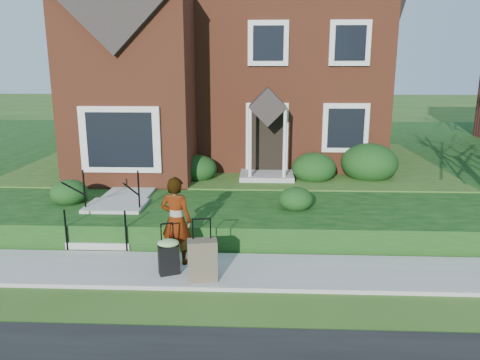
# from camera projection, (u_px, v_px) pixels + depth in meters

# --- Properties ---
(ground) EXTENTS (120.00, 120.00, 0.00)m
(ground) POSITION_uv_depth(u_px,v_px,m) (208.00, 272.00, 9.17)
(ground) COLOR #2D5119
(ground) RESTS_ON ground
(sidewalk) EXTENTS (60.00, 1.60, 0.08)m
(sidewalk) POSITION_uv_depth(u_px,v_px,m) (208.00, 271.00, 9.17)
(sidewalk) COLOR #9E9B93
(sidewalk) RESTS_ON ground
(terrace) EXTENTS (44.00, 20.00, 0.60)m
(terrace) POSITION_uv_depth(u_px,v_px,m) (332.00, 156.00, 19.51)
(terrace) COLOR #0F340E
(terrace) RESTS_ON ground
(walkway) EXTENTS (1.20, 6.00, 0.06)m
(walkway) POSITION_uv_depth(u_px,v_px,m) (143.00, 180.00, 13.98)
(walkway) COLOR #9E9B93
(walkway) RESTS_ON terrace
(main_house) EXTENTS (10.40, 10.20, 9.40)m
(main_house) POSITION_uv_depth(u_px,v_px,m) (229.00, 29.00, 17.26)
(main_house) COLOR brown
(main_house) RESTS_ON terrace
(front_steps) EXTENTS (1.40, 2.02, 1.50)m
(front_steps) POSITION_uv_depth(u_px,v_px,m) (111.00, 218.00, 10.96)
(front_steps) COLOR #9E9B93
(front_steps) RESTS_ON ground
(foundation_shrubs) EXTENTS (10.33, 4.54, 1.20)m
(foundation_shrubs) POSITION_uv_depth(u_px,v_px,m) (258.00, 164.00, 13.90)
(foundation_shrubs) COLOR black
(foundation_shrubs) RESTS_ON terrace
(woman) EXTENTS (0.74, 0.58, 1.77)m
(woman) POSITION_uv_depth(u_px,v_px,m) (176.00, 220.00, 9.25)
(woman) COLOR #999999
(woman) RESTS_ON sidewalk
(suitcase_black) EXTENTS (0.52, 0.48, 1.01)m
(suitcase_black) POSITION_uv_depth(u_px,v_px,m) (169.00, 255.00, 8.84)
(suitcase_black) COLOR black
(suitcase_black) RESTS_ON sidewalk
(suitcase_olive) EXTENTS (0.58, 0.39, 1.17)m
(suitcase_olive) POSITION_uv_depth(u_px,v_px,m) (202.00, 260.00, 8.59)
(suitcase_olive) COLOR brown
(suitcase_olive) RESTS_ON sidewalk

